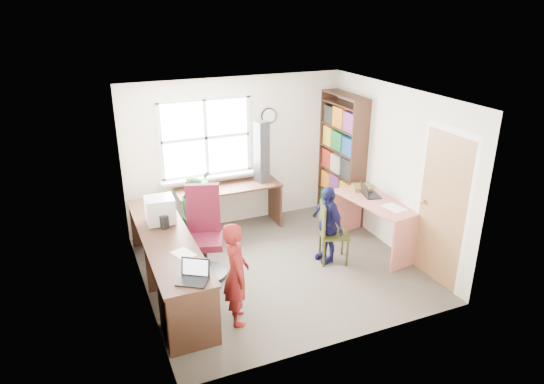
# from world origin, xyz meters

# --- Properties ---
(room) EXTENTS (3.64, 3.44, 2.44)m
(room) POSITION_xyz_m (0.01, 0.10, 1.22)
(room) COLOR #433C34
(room) RESTS_ON ground
(l_desk) EXTENTS (2.38, 2.95, 0.75)m
(l_desk) POSITION_xyz_m (-1.31, -0.28, 0.46)
(l_desk) COLOR #402619
(l_desk) RESTS_ON ground
(right_desk) EXTENTS (0.80, 1.42, 0.78)m
(right_desk) POSITION_xyz_m (1.55, -0.02, 0.57)
(right_desk) COLOR #D37769
(right_desk) RESTS_ON ground
(bookshelf) EXTENTS (0.30, 1.02, 2.10)m
(bookshelf) POSITION_xyz_m (1.65, 1.19, 1.00)
(bookshelf) COLOR #402619
(bookshelf) RESTS_ON ground
(swivel_chair) EXTENTS (0.71, 0.71, 1.24)m
(swivel_chair) POSITION_xyz_m (-0.96, 0.29, 0.53)
(swivel_chair) COLOR black
(swivel_chair) RESTS_ON ground
(wooden_chair) EXTENTS (0.49, 0.49, 0.88)m
(wooden_chair) POSITION_xyz_m (0.73, -0.09, 0.48)
(wooden_chair) COLOR #303411
(wooden_chair) RESTS_ON ground
(crt_monitor) EXTENTS (0.38, 0.34, 0.36)m
(crt_monitor) POSITION_xyz_m (-1.48, 0.51, 0.93)
(crt_monitor) COLOR silver
(crt_monitor) RESTS_ON l_desk
(laptop_left) EXTENTS (0.40, 0.39, 0.21)m
(laptop_left) POSITION_xyz_m (-1.43, -1.01, 0.80)
(laptop_left) COLOR black
(laptop_left) RESTS_ON l_desk
(laptop_right) EXTENTS (0.31, 0.35, 0.21)m
(laptop_right) POSITION_xyz_m (1.52, 0.17, 0.83)
(laptop_right) COLOR black
(laptop_right) RESTS_ON right_desk
(speaker_a) EXTENTS (0.11, 0.11, 0.17)m
(speaker_a) POSITION_xyz_m (-1.47, 0.32, 0.84)
(speaker_a) COLOR black
(speaker_a) RESTS_ON l_desk
(speaker_b) EXTENTS (0.10, 0.10, 0.17)m
(speaker_b) POSITION_xyz_m (-1.49, 0.76, 0.83)
(speaker_b) COLOR black
(speaker_b) RESTS_ON l_desk
(cd_tower) EXTENTS (0.24, 0.22, 0.98)m
(cd_tower) POSITION_xyz_m (0.32, 1.43, 1.24)
(cd_tower) COLOR black
(cd_tower) RESTS_ON l_desk
(game_box) EXTENTS (0.35, 0.35, 0.06)m
(game_box) POSITION_xyz_m (1.58, 0.44, 0.81)
(game_box) COLOR #B62916
(game_box) RESTS_ON right_desk
(paper_a) EXTENTS (0.28, 0.33, 0.00)m
(paper_a) POSITION_xyz_m (-1.40, -0.43, 0.75)
(paper_a) COLOR white
(paper_a) RESTS_ON l_desk
(paper_b) EXTENTS (0.26, 0.34, 0.00)m
(paper_b) POSITION_xyz_m (1.60, -0.34, 0.78)
(paper_b) COLOR white
(paper_b) RESTS_ON right_desk
(potted_plant) EXTENTS (0.18, 0.15, 0.31)m
(potted_plant) POSITION_xyz_m (-0.62, 1.43, 0.90)
(potted_plant) COLOR #2D6F2C
(potted_plant) RESTS_ON l_desk
(person_red) EXTENTS (0.37, 0.50, 1.25)m
(person_red) POSITION_xyz_m (-0.92, -0.88, 0.62)
(person_red) COLOR maroon
(person_red) RESTS_ON ground
(person_green) EXTENTS (0.48, 0.59, 1.13)m
(person_green) POSITION_xyz_m (-0.89, 1.02, 0.57)
(person_green) COLOR #2D712D
(person_green) RESTS_ON ground
(person_navy) EXTENTS (0.34, 0.68, 1.12)m
(person_navy) POSITION_xyz_m (0.71, -0.05, 0.56)
(person_navy) COLOR #121239
(person_navy) RESTS_ON ground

